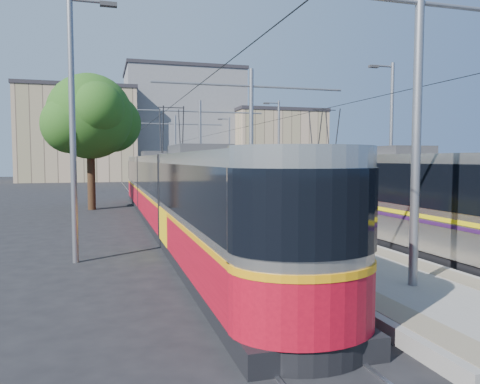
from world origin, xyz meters
name	(u,v)px	position (x,y,z in m)	size (l,w,h in m)	color
ground	(330,261)	(0.00, 0.00, 0.00)	(160.00, 160.00, 0.00)	black
platform	(210,205)	(0.00, 17.00, 0.15)	(4.00, 50.00, 0.30)	gray
tactile_strip_left	(188,203)	(-1.45, 17.00, 0.30)	(0.70, 50.00, 0.01)	gray
tactile_strip_right	(231,202)	(1.45, 17.00, 0.30)	(0.70, 50.00, 0.01)	gray
rails	(210,207)	(0.00, 17.00, 0.02)	(8.71, 70.00, 0.03)	gray
track_arrow	(247,299)	(-3.60, -3.00, 0.01)	(1.20, 5.00, 0.01)	silver
tram_left	(172,190)	(-3.60, 8.80, 1.71)	(2.43, 31.56, 5.50)	black
tram_right	(323,186)	(3.60, 7.76, 1.86)	(2.43, 27.71, 5.50)	black
catenary	(220,136)	(0.00, 14.15, 4.52)	(9.20, 70.00, 7.00)	gray
street_lamps	(197,145)	(0.00, 21.00, 4.18)	(15.18, 38.22, 8.00)	gray
shelter	(219,186)	(0.49, 16.29, 1.42)	(0.94, 1.13, 2.14)	black
tree	(96,119)	(-7.04, 17.74, 5.66)	(5.76, 5.32, 8.37)	#382314
building_left	(79,135)	(-10.00, 60.00, 6.76)	(16.32, 12.24, 13.50)	tan
building_centre	(183,125)	(6.00, 64.00, 8.79)	(18.36, 14.28, 17.56)	slate
building_right	(275,145)	(20.00, 58.00, 5.50)	(14.28, 10.20, 10.99)	tan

